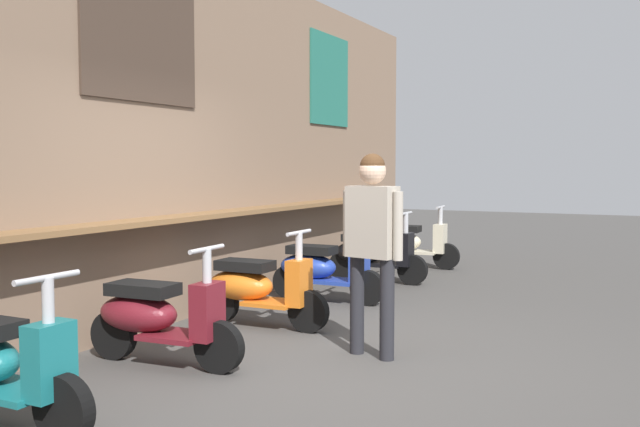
{
  "coord_description": "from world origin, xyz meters",
  "views": [
    {
      "loc": [
        -5.11,
        -2.58,
        1.59
      ],
      "look_at": [
        2.52,
        1.25,
        1.0
      ],
      "focal_mm": 39.75,
      "sensor_mm": 36.0,
      "label": 1
    }
  ],
  "objects": [
    {
      "name": "scooter_cream",
      "position": [
        5.28,
        1.08,
        0.39
      ],
      "size": [
        0.48,
        1.4,
        0.97
      ],
      "rotation": [
        0.0,
        0.0,
        -1.51
      ],
      "color": "beige",
      "rests_on": "ground_plane"
    },
    {
      "name": "market_stall_facade",
      "position": [
        -0.0,
        2.02,
        1.92
      ],
      "size": [
        13.64,
        0.61,
        3.84
      ],
      "color": "#7F6651",
      "rests_on": "ground_plane"
    },
    {
      "name": "scooter_orange",
      "position": [
        0.76,
        1.08,
        0.39
      ],
      "size": [
        0.46,
        1.4,
        0.97
      ],
      "rotation": [
        0.0,
        0.0,
        -1.55
      ],
      "color": "orange",
      "rests_on": "ground_plane"
    },
    {
      "name": "ground_plane",
      "position": [
        0.0,
        0.0,
        0.0
      ],
      "size": [
        38.21,
        38.21,
        0.0
      ],
      "primitive_type": "plane",
      "color": "#474442"
    },
    {
      "name": "scooter_maroon",
      "position": [
        -0.74,
        1.08,
        0.39
      ],
      "size": [
        0.48,
        1.4,
        0.97
      ],
      "rotation": [
        0.0,
        0.0,
        -1.51
      ],
      "color": "maroon",
      "rests_on": "ground_plane"
    },
    {
      "name": "scooter_black",
      "position": [
        3.74,
        1.08,
        0.39
      ],
      "size": [
        0.46,
        1.4,
        0.97
      ],
      "rotation": [
        0.0,
        0.0,
        -1.54
      ],
      "color": "black",
      "rests_on": "ground_plane"
    },
    {
      "name": "shopper_passing",
      "position": [
        0.26,
        -0.36,
        1.04
      ],
      "size": [
        0.28,
        0.57,
        1.68
      ],
      "rotation": [
        0.0,
        0.0,
        -0.19
      ],
      "color": "#232328",
      "rests_on": "ground_plane"
    },
    {
      "name": "scooter_blue",
      "position": [
        2.2,
        1.08,
        0.39
      ],
      "size": [
        0.46,
        1.4,
        0.97
      ],
      "rotation": [
        0.0,
        0.0,
        -1.54
      ],
      "color": "#233D9E",
      "rests_on": "ground_plane"
    }
  ]
}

